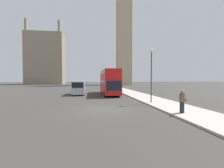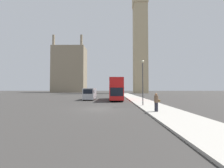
# 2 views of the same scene
# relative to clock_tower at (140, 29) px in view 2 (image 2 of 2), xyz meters

# --- Properties ---
(ground_plane) EXTENTS (300.00, 300.00, 0.00)m
(ground_plane) POSITION_rel_clock_tower_xyz_m (-16.05, -61.65, -34.39)
(ground_plane) COLOR #383533
(sidewalk_strip) EXTENTS (3.86, 120.00, 0.15)m
(sidewalk_strip) POSITION_rel_clock_tower_xyz_m (-9.12, -61.65, -34.32)
(sidewalk_strip) COLOR #ADA89E
(sidewalk_strip) RESTS_ON ground_plane
(clock_tower) EXTENTS (7.53, 7.70, 67.09)m
(clock_tower) POSITION_rel_clock_tower_xyz_m (0.00, 0.00, 0.00)
(clock_tower) COLOR tan
(clock_tower) RESTS_ON ground_plane
(building_block_distant) EXTENTS (20.10, 12.53, 35.22)m
(building_block_distant) POSITION_rel_clock_tower_xyz_m (-42.40, 16.36, -19.89)
(building_block_distant) COLOR gray
(building_block_distant) RESTS_ON ground_plane
(red_double_decker_bus) EXTENTS (2.54, 11.13, 4.36)m
(red_double_decker_bus) POSITION_rel_clock_tower_xyz_m (-13.66, -48.12, -31.95)
(red_double_decker_bus) COLOR red
(red_double_decker_bus) RESTS_ON ground_plane
(white_van) EXTENTS (2.15, 5.30, 2.42)m
(white_van) POSITION_rel_clock_tower_xyz_m (-19.14, -47.91, -33.09)
(white_van) COLOR #B2B7BC
(white_van) RESTS_ON ground_plane
(pedestrian) EXTENTS (0.55, 0.39, 1.76)m
(pedestrian) POSITION_rel_clock_tower_xyz_m (-10.08, -64.67, -33.36)
(pedestrian) COLOR #23232D
(pedestrian) RESTS_ON sidewalk_strip
(street_lamp) EXTENTS (0.36, 0.36, 5.98)m
(street_lamp) POSITION_rel_clock_tower_xyz_m (-10.32, -59.31, -30.34)
(street_lamp) COLOR #38383D
(street_lamp) RESTS_ON sidewalk_strip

